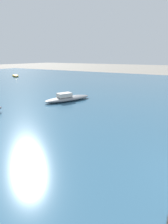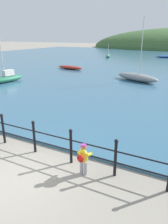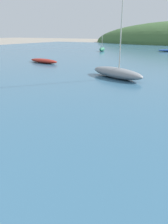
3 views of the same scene
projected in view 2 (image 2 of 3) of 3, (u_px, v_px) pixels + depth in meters
name	position (u px, v px, depth m)	size (l,w,h in m)	color
ground_plane	(13.00, 177.00, 6.50)	(200.00, 200.00, 0.00)	gray
water	(168.00, 62.00, 33.18)	(80.00, 60.00, 0.10)	#386684
iron_railing	(52.00, 140.00, 7.37)	(7.71, 0.12, 1.21)	black
child_in_coat	(83.00, 157.00, 6.44)	(0.38, 0.53, 1.00)	#99999E
boat_nearest_quay	(6.00, 78.00, 18.93)	(1.40, 3.51, 4.29)	#287551
boat_far_right	(70.00, 67.00, 26.22)	(3.68, 1.48, 0.38)	maroon
boat_twin_mast	(137.00, 77.00, 19.44)	(4.40, 2.83, 5.33)	gray
boat_mid_harbor	(108.00, 56.00, 39.52)	(1.12, 2.33, 2.40)	#287551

